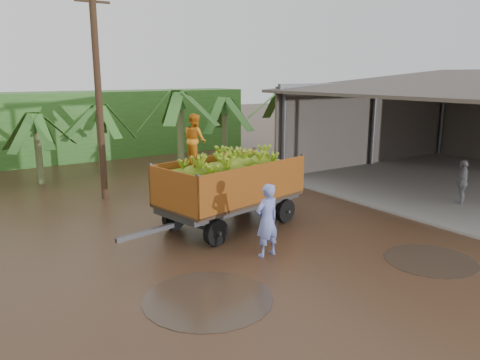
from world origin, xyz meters
The scene contains 7 objects.
ground centered at (0.00, 0.00, 0.00)m, with size 100.00×100.00×0.00m, color black.
packing_shed centered at (11.77, 1.77, 2.50)m, with size 12.78×10.80×4.76m.
hedge_north centered at (-2.00, 16.00, 1.80)m, with size 22.00×3.00×3.60m, color #2D661E.
banana_trailer centered at (-0.11, 1.54, 1.32)m, with size 6.19×2.94×3.46m.
man_blue centered at (-0.63, -0.97, 0.94)m, with size 0.68×0.45×1.88m, color #7786D9.
man_grey centered at (7.85, -1.04, 0.82)m, with size 0.96×0.40×1.64m, color slate.
utility_pole centered at (-2.23, 6.85, 3.80)m, with size 1.20×0.24×7.48m.
Camera 1 is at (-7.41, -9.89, 4.51)m, focal length 35.00 mm.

